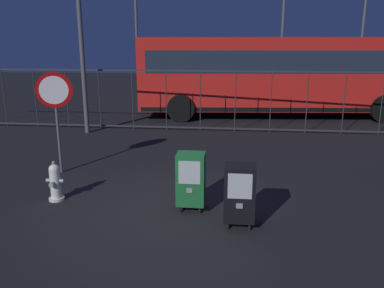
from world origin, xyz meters
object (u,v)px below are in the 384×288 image
(fire_hydrant, at_px, (55,182))
(bus_near, at_px, (277,72))
(street_light_far_right, at_px, (284,7))
(street_light_near_right, at_px, (365,10))
(stop_sign, at_px, (55,102))
(street_light_far_left, at_px, (136,23))
(newspaper_box_secondary, at_px, (240,193))
(newspaper_box_primary, at_px, (191,179))
(traffic_cone, at_px, (185,167))

(fire_hydrant, distance_m, bus_near, 10.41)
(fire_hydrant, distance_m, street_light_far_right, 15.49)
(street_light_near_right, distance_m, street_light_far_right, 4.44)
(street_light_far_right, bearing_deg, bus_near, -97.52)
(stop_sign, bearing_deg, bus_near, 54.45)
(street_light_near_right, relative_size, street_light_far_right, 0.98)
(street_light_far_left, bearing_deg, stop_sign, -83.89)
(newspaper_box_secondary, distance_m, street_light_near_right, 17.64)
(newspaper_box_primary, bearing_deg, street_light_far_left, 107.22)
(newspaper_box_primary, height_order, bus_near, bus_near)
(bus_near, xyz_separation_m, street_light_far_right, (0.63, 4.77, 2.78))
(fire_hydrant, relative_size, street_light_far_left, 0.12)
(newspaper_box_primary, relative_size, street_light_far_right, 0.13)
(fire_hydrant, relative_size, traffic_cone, 1.41)
(bus_near, height_order, street_light_near_right, street_light_near_right)
(traffic_cone, relative_size, street_light_far_right, 0.07)
(newspaper_box_primary, bearing_deg, newspaper_box_secondary, -33.40)
(newspaper_box_primary, bearing_deg, fire_hydrant, 176.44)
(newspaper_box_secondary, height_order, street_light_far_right, street_light_far_right)
(street_light_far_right, bearing_deg, stop_sign, -116.10)
(newspaper_box_primary, relative_size, traffic_cone, 1.92)
(traffic_cone, bearing_deg, newspaper_box_primary, -78.81)
(street_light_far_left, bearing_deg, street_light_far_right, -3.44)
(fire_hydrant, bearing_deg, street_light_far_left, 97.81)
(stop_sign, xyz_separation_m, street_light_near_right, (10.26, 13.79, 2.81))
(traffic_cone, bearing_deg, newspaper_box_secondary, -61.90)
(fire_hydrant, height_order, street_light_far_right, street_light_far_right)
(fire_hydrant, relative_size, newspaper_box_primary, 0.73)
(newspaper_box_secondary, relative_size, street_light_far_left, 0.16)
(newspaper_box_secondary, height_order, stop_sign, stop_sign)
(street_light_far_left, bearing_deg, fire_hydrant, -82.19)
(traffic_cone, relative_size, street_light_near_right, 0.07)
(traffic_cone, bearing_deg, street_light_far_right, 75.38)
(traffic_cone, bearing_deg, bus_near, 71.18)
(newspaper_box_secondary, distance_m, traffic_cone, 2.44)
(stop_sign, height_order, bus_near, bus_near)
(newspaper_box_primary, distance_m, street_light_near_right, 17.47)
(fire_hydrant, bearing_deg, newspaper_box_primary, -3.56)
(fire_hydrant, bearing_deg, stop_sign, 111.26)
(street_light_near_right, bearing_deg, bus_near, -127.97)
(street_light_near_right, distance_m, street_light_far_left, 11.69)
(fire_hydrant, height_order, street_light_far_left, street_light_far_left)
(street_light_far_left, distance_m, street_light_far_right, 7.48)
(newspaper_box_primary, bearing_deg, street_light_near_right, 65.23)
(street_light_near_right, bearing_deg, stop_sign, -126.66)
(stop_sign, bearing_deg, street_light_near_right, 53.34)
(traffic_cone, bearing_deg, fire_hydrant, -147.05)
(fire_hydrant, relative_size, bus_near, 0.07)
(bus_near, height_order, street_light_far_right, street_light_far_right)
(newspaper_box_secondary, bearing_deg, stop_sign, 150.55)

